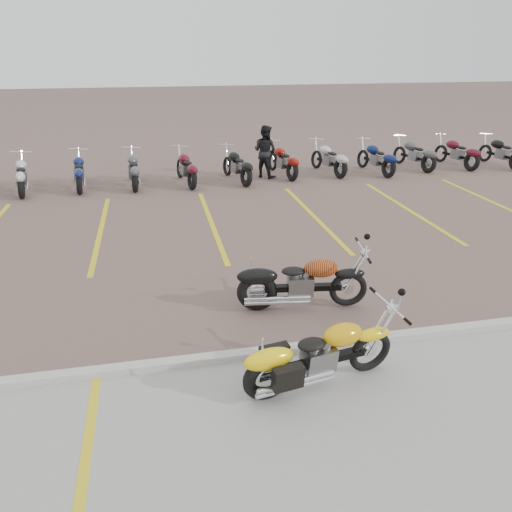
{
  "coord_description": "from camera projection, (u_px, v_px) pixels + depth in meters",
  "views": [
    {
      "loc": [
        -1.34,
        -7.91,
        4.14
      ],
      "look_at": [
        0.3,
        -0.07,
        0.75
      ],
      "focal_mm": 35.0,
      "sensor_mm": 36.0,
      "label": 1
    }
  ],
  "objects": [
    {
      "name": "ground",
      "position": [
        239.0,
        294.0,
        9.0
      ],
      "size": [
        100.0,
        100.0,
        0.0
      ],
      "primitive_type": "plane",
      "color": "brown",
      "rests_on": "ground"
    },
    {
      "name": "concrete_apron",
      "position": [
        317.0,
        498.0,
        4.94
      ],
      "size": [
        60.0,
        5.0,
        0.01
      ],
      "primitive_type": "cube",
      "color": "#9E9B93",
      "rests_on": "ground"
    },
    {
      "name": "curb",
      "position": [
        263.0,
        353.0,
        7.17
      ],
      "size": [
        60.0,
        0.18,
        0.12
      ],
      "primitive_type": "cube",
      "color": "#ADAAA3",
      "rests_on": "ground"
    },
    {
      "name": "parking_stripes",
      "position": [
        211.0,
        223.0,
        12.6
      ],
      "size": [
        38.0,
        5.5,
        0.01
      ],
      "primitive_type": null,
      "color": "gold",
      "rests_on": "ground"
    },
    {
      "name": "yellow_cruiser",
      "position": [
        316.0,
        357.0,
        6.42
      ],
      "size": [
        2.14,
        0.53,
        0.89
      ],
      "rotation": [
        0.1,
        0.0,
        0.18
      ],
      "color": "black",
      "rests_on": "ground"
    },
    {
      "name": "flame_cruiser",
      "position": [
        299.0,
        284.0,
        8.34
      ],
      "size": [
        2.21,
        0.47,
        0.91
      ],
      "rotation": [
        0.07,
        0.0,
        -0.14
      ],
      "color": "black",
      "rests_on": "ground"
    },
    {
      "name": "person_b",
      "position": [
        265.0,
        151.0,
        16.68
      ],
      "size": [
        1.06,
        1.06,
        1.73
      ],
      "primitive_type": "imported",
      "rotation": [
        0.0,
        0.0,
        2.36
      ],
      "color": "black",
      "rests_on": "ground"
    },
    {
      "name": "bg_bike_row",
      "position": [
        234.0,
        163.0,
        16.48
      ],
      "size": [
        20.79,
        2.08,
        1.1
      ],
      "color": "black",
      "rests_on": "ground"
    }
  ]
}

